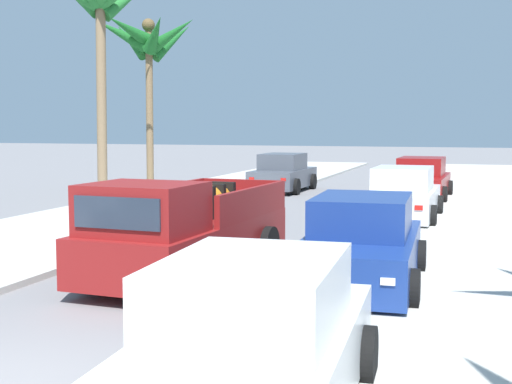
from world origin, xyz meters
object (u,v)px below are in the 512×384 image
(pickup_truck, at_px, (185,232))
(car_right_far, at_px, (283,174))
(car_right_mid, at_px, (403,196))
(car_left_far, at_px, (421,180))
(car_left_near, at_px, (250,350))
(palm_tree_right_fore, at_px, (147,43))
(palm_tree_right_mid, at_px, (99,11))
(car_left_mid, at_px, (361,246))

(pickup_truck, height_order, car_right_far, pickup_truck)
(car_right_mid, height_order, car_left_far, same)
(car_left_far, distance_m, car_right_far, 5.89)
(car_right_far, bearing_deg, car_left_far, -17.32)
(car_left_near, distance_m, car_right_mid, 14.13)
(palm_tree_right_fore, distance_m, palm_tree_right_mid, 3.23)
(pickup_truck, relative_size, palm_tree_right_fore, 0.76)
(car_left_near, xyz_separation_m, car_left_mid, (0.07, 5.73, 0.00))
(car_left_far, height_order, palm_tree_right_mid, palm_tree_right_mid)
(car_left_near, height_order, car_left_far, same)
(pickup_truck, xyz_separation_m, car_left_near, (3.05, -5.56, -0.10))
(palm_tree_right_fore, bearing_deg, car_left_far, 1.91)
(pickup_truck, relative_size, car_right_mid, 1.24)
(palm_tree_right_mid, bearing_deg, car_left_mid, -44.16)
(palm_tree_right_mid, bearing_deg, car_right_mid, -12.17)
(pickup_truck, bearing_deg, car_left_far, 78.43)
(car_left_near, bearing_deg, palm_tree_right_fore, 118.62)
(pickup_truck, relative_size, car_right_far, 1.24)
(car_left_far, bearing_deg, car_left_near, -89.70)
(car_left_near, height_order, car_left_mid, same)
(car_left_mid, relative_size, car_right_mid, 1.01)
(palm_tree_right_fore, bearing_deg, car_right_mid, -27.38)
(car_left_mid, bearing_deg, car_right_far, 109.95)
(car_right_mid, distance_m, car_left_far, 5.82)
(car_left_far, bearing_deg, palm_tree_right_mid, -162.28)
(pickup_truck, xyz_separation_m, car_right_mid, (2.92, 8.57, -0.10))
(car_left_near, xyz_separation_m, car_right_mid, (-0.13, 14.13, 0.00))
(car_left_mid, relative_size, car_left_far, 1.00)
(car_left_far, relative_size, car_right_far, 1.00)
(car_right_far, bearing_deg, palm_tree_right_fore, -156.98)
(pickup_truck, distance_m, car_left_mid, 3.13)
(car_left_near, distance_m, palm_tree_right_mid, 20.67)
(car_right_far, distance_m, palm_tree_right_fore, 7.47)
(car_right_far, relative_size, palm_tree_right_mid, 0.54)
(pickup_truck, xyz_separation_m, car_left_mid, (3.12, 0.17, -0.10))
(car_right_far, height_order, palm_tree_right_mid, palm_tree_right_mid)
(car_left_far, relative_size, palm_tree_right_fore, 0.62)
(car_left_mid, bearing_deg, pickup_truck, -176.80)
(car_left_near, bearing_deg, car_left_far, 90.30)
(car_left_mid, height_order, car_right_far, same)
(palm_tree_right_fore, bearing_deg, car_right_far, 23.02)
(car_left_far, height_order, palm_tree_right_fore, palm_tree_right_fore)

